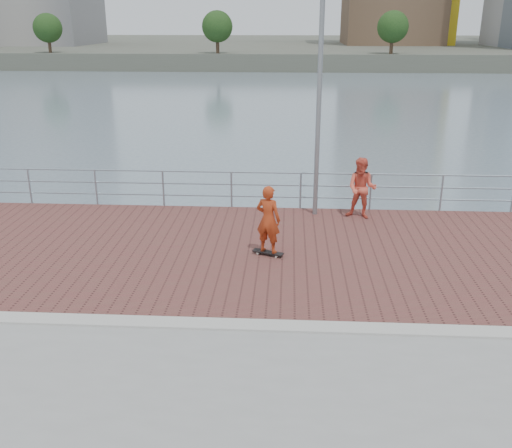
# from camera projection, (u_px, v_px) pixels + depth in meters

# --- Properties ---
(water) EXTENTS (400.00, 400.00, 0.00)m
(water) POSITION_uv_depth(u_px,v_px,m) (250.00, 416.00, 11.21)
(water) COLOR slate
(water) RESTS_ON ground
(brick_lane) EXTENTS (40.00, 6.80, 0.02)m
(brick_lane) POSITION_uv_depth(u_px,v_px,m) (260.00, 251.00, 13.90)
(brick_lane) COLOR brown
(brick_lane) RESTS_ON seawall
(curb) EXTENTS (40.00, 0.40, 0.06)m
(curb) POSITION_uv_depth(u_px,v_px,m) (250.00, 325.00, 10.52)
(curb) COLOR #B7B5AD
(curb) RESTS_ON seawall
(far_shore) EXTENTS (320.00, 95.00, 2.50)m
(far_shore) POSITION_uv_depth(u_px,v_px,m) (288.00, 47.00, 125.75)
(far_shore) COLOR #4C5142
(far_shore) RESTS_ON ground
(guardrail) EXTENTS (39.06, 0.06, 1.13)m
(guardrail) POSITION_uv_depth(u_px,v_px,m) (266.00, 186.00, 16.86)
(guardrail) COLOR #8C9EA8
(guardrail) RESTS_ON brick_lane
(street_lamp) EXTENTS (0.49, 1.43, 6.75)m
(street_lamp) POSITION_uv_depth(u_px,v_px,m) (322.00, 42.00, 14.45)
(street_lamp) COLOR gray
(street_lamp) RESTS_ON brick_lane
(skateboard) EXTENTS (0.78, 0.46, 0.09)m
(skateboard) POSITION_uv_depth(u_px,v_px,m) (268.00, 252.00, 13.64)
(skateboard) COLOR black
(skateboard) RESTS_ON brick_lane
(skateboarder) EXTENTS (0.70, 0.59, 1.64)m
(skateboarder) POSITION_uv_depth(u_px,v_px,m) (268.00, 219.00, 13.36)
(skateboarder) COLOR #AA3616
(skateboarder) RESTS_ON skateboard
(bystander) EXTENTS (1.00, 0.89, 1.73)m
(bystander) POSITION_uv_depth(u_px,v_px,m) (362.00, 188.00, 15.94)
(bystander) COLOR #EA5C45
(bystander) RESTS_ON brick_lane
(shoreline_trees) EXTENTS (109.64, 4.93, 6.58)m
(shoreline_trees) POSITION_uv_depth(u_px,v_px,m) (261.00, 26.00, 81.55)
(shoreline_trees) COLOR #473323
(shoreline_trees) RESTS_ON far_shore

